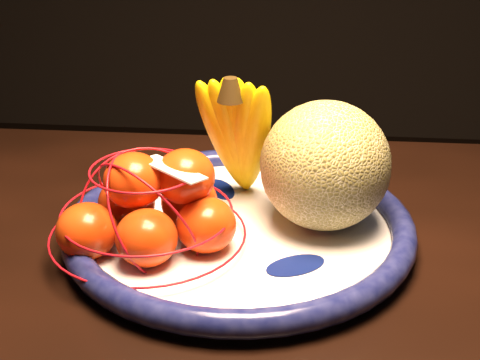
# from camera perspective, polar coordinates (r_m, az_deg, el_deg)

# --- Properties ---
(fruit_bowl) EXTENTS (0.40, 0.40, 0.03)m
(fruit_bowl) POSITION_cam_1_polar(r_m,az_deg,el_deg) (0.77, -0.08, -4.00)
(fruit_bowl) COLOR white
(fruit_bowl) RESTS_ON dining_table
(cantaloupe) EXTENTS (0.15, 0.15, 0.15)m
(cantaloupe) POSITION_cam_1_polar(r_m,az_deg,el_deg) (0.75, 7.27, 1.23)
(cantaloupe) COLOR olive
(cantaloupe) RESTS_ON fruit_bowl
(banana_bunch) EXTENTS (0.12, 0.11, 0.18)m
(banana_bunch) POSITION_cam_1_polar(r_m,az_deg,el_deg) (0.79, -0.09, 4.14)
(banana_bunch) COLOR yellow
(banana_bunch) RESTS_ON fruit_bowl
(mandarin_bag) EXTENTS (0.23, 0.23, 0.13)m
(mandarin_bag) POSITION_cam_1_polar(r_m,az_deg,el_deg) (0.72, -7.47, -2.47)
(mandarin_bag) COLOR #FF5018
(mandarin_bag) RESTS_ON fruit_bowl
(price_tag) EXTENTS (0.08, 0.06, 0.01)m
(price_tag) POSITION_cam_1_polar(r_m,az_deg,el_deg) (0.69, -5.74, 0.93)
(price_tag) COLOR white
(price_tag) RESTS_ON mandarin_bag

